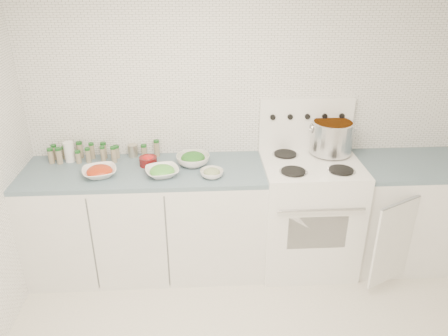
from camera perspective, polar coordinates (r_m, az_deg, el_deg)
room_walls at (r=2.05m, az=7.65°, el=2.47°), size 3.54×3.04×2.52m
counter_left at (r=3.61m, az=-9.95°, el=-6.67°), size 1.85×0.62×0.90m
stove at (r=3.66m, az=10.80°, el=-5.44°), size 0.76×0.70×1.36m
counter_right at (r=3.96m, az=22.44°, el=-5.34°), size 0.89×0.81×0.90m
stock_pot at (r=3.59m, az=13.89°, el=4.11°), size 0.36×0.33×0.26m
bowl_tomato at (r=3.36m, az=-15.96°, el=-0.45°), size 0.31×0.31×0.08m
bowl_snowpea at (r=3.27m, az=-8.09°, el=-0.43°), size 0.30×0.30×0.08m
bowl_broccoli at (r=3.41m, az=-4.07°, el=1.17°), size 0.33×0.33×0.10m
bowl_zucchini at (r=3.22m, az=-1.61°, el=-0.66°), size 0.22×0.22×0.07m
bowl_pepper at (r=3.45m, az=-9.88°, el=0.99°), size 0.14×0.14×0.08m
salt_canister at (r=3.66m, az=-19.55°, el=2.01°), size 0.09×0.09×0.16m
tin_can at (r=3.63m, az=-11.81°, el=2.24°), size 0.09×0.09×0.10m
spice_cluster at (r=3.63m, az=-16.64°, el=1.96°), size 0.87×0.16×0.14m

